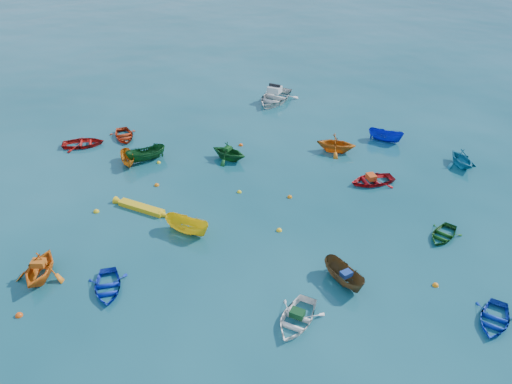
{
  "coord_description": "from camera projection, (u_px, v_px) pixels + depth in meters",
  "views": [
    {
      "loc": [
        -4.35,
        -23.14,
        18.38
      ],
      "look_at": [
        0.0,
        5.0,
        0.4
      ],
      "focal_mm": 35.0,
      "sensor_mm": 36.0,
      "label": 1
    }
  ],
  "objects": [
    {
      "name": "buoy_or_c",
      "position": [
        157.0,
        186.0,
        35.15
      ],
      "size": [
        0.36,
        0.36,
        0.36
      ],
      "primitive_type": "sphere",
      "color": "orange",
      "rests_on": "ground"
    },
    {
      "name": "buoy_or_e",
      "position": [
        241.0,
        145.0,
        40.4
      ],
      "size": [
        0.36,
        0.36,
        0.36
      ],
      "primitive_type": "sphere",
      "color": "#EC500C",
      "rests_on": "ground"
    },
    {
      "name": "dinghy_red_nw",
      "position": [
        84.0,
        146.0,
        40.37
      ],
      "size": [
        3.34,
        2.43,
        0.68
      ],
      "primitive_type": "imported",
      "rotation": [
        0.0,
        0.0,
        1.6
      ],
      "color": "#AB110E",
      "rests_on": "ground"
    },
    {
      "name": "dinghy_cyan_se",
      "position": [
        460.0,
        166.0,
        37.58
      ],
      "size": [
        2.46,
        2.81,
        1.41
      ],
      "primitive_type": "imported",
      "rotation": [
        0.0,
        0.0,
        0.05
      ],
      "color": "teal",
      "rests_on": "ground"
    },
    {
      "name": "buoy_ye_d",
      "position": [
        159.0,
        163.0,
        37.94
      ],
      "size": [
        0.3,
        0.3,
        0.3
      ],
      "primitive_type": "sphere",
      "color": "yellow",
      "rests_on": "ground"
    },
    {
      "name": "dinghy_green_e",
      "position": [
        442.0,
        237.0,
        30.13
      ],
      "size": [
        3.15,
        3.1,
        0.53
      ],
      "primitive_type": "imported",
      "rotation": [
        0.0,
        0.0,
        -0.83
      ],
      "color": "#114A14",
      "rests_on": "ground"
    },
    {
      "name": "dinghy_red_far",
      "position": [
        124.0,
        138.0,
        41.58
      ],
      "size": [
        2.82,
        3.48,
        0.64
      ],
      "primitive_type": "imported",
      "rotation": [
        0.0,
        0.0,
        0.22
      ],
      "color": "#BA2F0F",
      "rests_on": "ground"
    },
    {
      "name": "ground",
      "position": [
        269.0,
        242.0,
        29.71
      ],
      "size": [
        160.0,
        160.0,
        0.0
      ],
      "primitive_type": "plane",
      "color": "#0A414C",
      "rests_on": "ground"
    },
    {
      "name": "buoy_ye_e",
      "position": [
        373.0,
        134.0,
        42.22
      ],
      "size": [
        0.37,
        0.37,
        0.37
      ],
      "primitive_type": "sphere",
      "color": "yellow",
      "rests_on": "ground"
    },
    {
      "name": "tarp_green_a",
      "position": [
        297.0,
        313.0,
        24.17
      ],
      "size": [
        0.85,
        0.81,
        0.33
      ],
      "primitive_type": "cube",
      "rotation": [
        0.0,
        0.0,
        -0.61
      ],
      "color": "#10401D",
      "rests_on": "dinghy_white_near"
    },
    {
      "name": "buoy_or_d",
      "position": [
        290.0,
        197.0,
        33.85
      ],
      "size": [
        0.34,
        0.34,
        0.34
      ],
      "primitive_type": "sphere",
      "color": "orange",
      "rests_on": "ground"
    },
    {
      "name": "sampan_orange_n",
      "position": [
        129.0,
        164.0,
        37.83
      ],
      "size": [
        1.44,
        2.69,
        0.99
      ],
      "primitive_type": "imported",
      "rotation": [
        0.0,
        0.0,
        0.19
      ],
      "color": "orange",
      "rests_on": "ground"
    },
    {
      "name": "tarp_blue_a",
      "position": [
        346.0,
        274.0,
        26.25
      ],
      "size": [
        0.7,
        0.62,
        0.28
      ],
      "primitive_type": "cube",
      "rotation": [
        0.0,
        0.0,
        0.38
      ],
      "color": "navy",
      "rests_on": "sampan_brown_mid"
    },
    {
      "name": "dinghy_red_ne",
      "position": [
        372.0,
        183.0,
        35.47
      ],
      "size": [
        3.45,
        2.66,
        0.66
      ],
      "primitive_type": "imported",
      "rotation": [
        0.0,
        0.0,
        -1.45
      ],
      "color": "#B50F14",
      "rests_on": "ground"
    },
    {
      "name": "dinghy_orange_far",
      "position": [
        335.0,
        151.0,
        39.54
      ],
      "size": [
        3.86,
        3.65,
        1.61
      ],
      "primitive_type": "imported",
      "rotation": [
        0.0,
        0.0,
        1.15
      ],
      "color": "#C86312",
      "rests_on": "ground"
    },
    {
      "name": "dinghy_white_near",
      "position": [
        296.0,
        322.0,
        24.35
      ],
      "size": [
        3.66,
        3.89,
        0.66
      ],
      "primitive_type": "imported",
      "rotation": [
        0.0,
        0.0,
        -0.61
      ],
      "color": "white",
      "rests_on": "ground"
    },
    {
      "name": "tarp_green_b",
      "position": [
        228.0,
        149.0,
        37.99
      ],
      "size": [
        0.7,
        0.72,
        0.28
      ],
      "primitive_type": "cube",
      "rotation": [
        0.0,
        0.0,
        0.88
      ],
      "color": "#134F1A",
      "rests_on": "dinghy_green_n"
    },
    {
      "name": "buoy_or_a",
      "position": [
        19.0,
        316.0,
        24.69
      ],
      "size": [
        0.37,
        0.37,
        0.37
      ],
      "primitive_type": "sphere",
      "color": "#ED4D0C",
      "rests_on": "ground"
    },
    {
      "name": "dinghy_green_n",
      "position": [
        229.0,
        159.0,
        38.43
      ],
      "size": [
        3.81,
        3.76,
        1.52
      ],
      "primitive_type": "imported",
      "rotation": [
        0.0,
        0.0,
        0.88
      ],
      "color": "#13521F",
      "rests_on": "ground"
    },
    {
      "name": "motorboat_white",
      "position": [
        274.0,
        101.0,
        48.36
      ],
      "size": [
        5.96,
        6.29,
        1.66
      ],
      "primitive_type": "imported",
      "rotation": [
        0.0,
        0.0,
        -0.63
      ],
      "color": "silver",
      "rests_on": "ground"
    },
    {
      "name": "buoy_ye_a",
      "position": [
        279.0,
        231.0,
        30.65
      ],
      "size": [
        0.36,
        0.36,
        0.36
      ],
      "primitive_type": "sphere",
      "color": "yellow",
      "rests_on": "ground"
    },
    {
      "name": "sampan_green_far",
      "position": [
        147.0,
        160.0,
        38.27
      ],
      "size": [
        3.32,
        2.2,
        1.2
      ],
      "primitive_type": "imported",
      "rotation": [
        0.0,
        0.0,
        -1.21
      ],
      "color": "#114B1E",
      "rests_on": "ground"
    },
    {
      "name": "sampan_blue_far",
      "position": [
        385.0,
        141.0,
        41.11
      ],
      "size": [
        2.96,
        2.56,
        1.11
      ],
      "primitive_type": "imported",
      "rotation": [
        0.0,
        0.0,
        0.94
      ],
      "color": "#0E1DB8",
      "rests_on": "ground"
    },
    {
      "name": "dinghy_blue_se",
      "position": [
        493.0,
        322.0,
        24.34
      ],
      "size": [
        3.36,
        3.47,
        0.59
      ],
      "primitive_type": "imported",
      "rotation": [
        0.0,
        0.0,
        -0.69
      ],
      "color": "#0D32AC",
      "rests_on": "ground"
    },
    {
      "name": "buoy_or_b",
      "position": [
        435.0,
        286.0,
        26.52
      ],
      "size": [
        0.34,
        0.34,
        0.34
      ],
      "primitive_type": "sphere",
      "color": "orange",
      "rests_on": "ground"
    },
    {
      "name": "kayak_yellow",
      "position": [
        142.0,
        210.0,
        32.6
      ],
      "size": [
        3.67,
        2.8,
        0.41
      ],
      "primitive_type": null,
      "rotation": [
        0.0,
        0.0,
        0.96
      ],
      "color": "gold",
      "rests_on": "ground"
    },
    {
      "name": "tarp_orange_a",
      "position": [
        38.0,
        263.0,
        26.59
      ],
      "size": [
        0.79,
        0.65,
        0.34
      ],
      "primitive_type": "cube",
      "rotation": [
        0.0,
        0.0,
        -0.18
      ],
      "color": "#CF5E15",
      "rests_on": "dinghy_orange_w"
    },
    {
      "name": "sampan_yellow_mid",
      "position": [
        188.0,
        233.0,
        30.49
      ],
      "size": [
        3.15,
        2.74,
        1.19
      ],
      "primitive_type": "imported",
      "rotation": [
        0.0,
        0.0,
        0.94
      ],
      "color": "yellow",
      "rests_on": "ground"
    },
    {
      "name": "dinghy_blue_sw",
      "position": [
        108.0,
        290.0,
        26.26
      ],
      "size": [
        2.3,
        3.06,
        0.6
      ],
      "primitive_type": "imported",
      "rotation": [
        0.0,
        0.0,
        0.08
      ],
      "color": "#0E2AB6",
      "rests_on": "ground"
    },
    {
      "name": "tarp_orange_b",
      "position": [
        371.0,
        177.0,
        35.17
      ],
      "size": [
        0.64,
        0.8,
        0.36
      ],
      "primitive_type": "cube",
      "rotation": [
        0.0,
        0.0,
        -1.45
      ],
      "color": "#DC4816",
      "rests_on": "dinghy_red_ne"
    },
    {
      "name": "sampan_brown_mid",
      "position": [
        343.0,
        282.0,
        26.74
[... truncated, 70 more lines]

